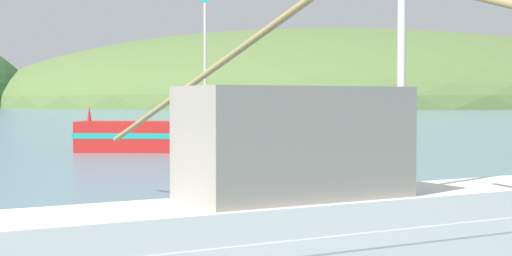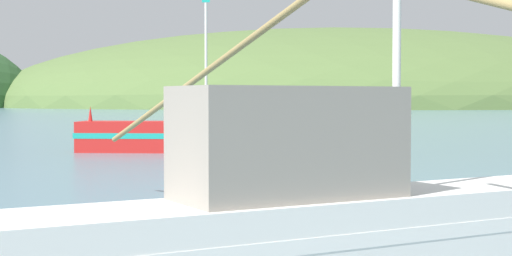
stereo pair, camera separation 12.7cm
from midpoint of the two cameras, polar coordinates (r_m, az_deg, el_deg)
hill_far_left at (r=246.45m, az=5.34°, el=1.60°), size 212.81×170.25×46.76m
fishing_boat_white at (r=10.91m, az=5.99°, el=-6.18°), size 11.07×17.53×6.66m
fishing_boat_red at (r=35.24m, az=-3.44°, el=-0.39°), size 11.93×2.90×6.91m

